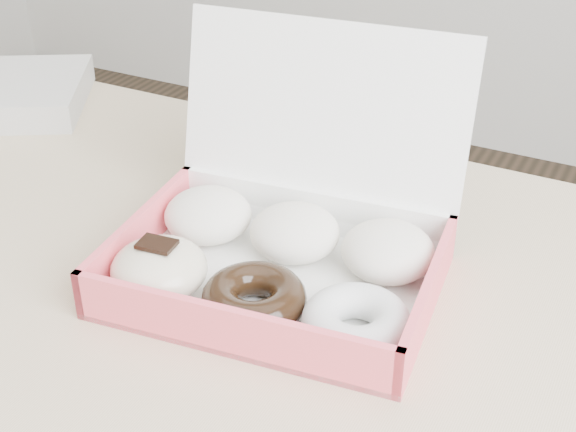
% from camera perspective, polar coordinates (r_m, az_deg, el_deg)
% --- Properties ---
extents(table, '(1.20, 0.80, 0.75)m').
position_cam_1_polar(table, '(0.89, -16.39, -6.91)').
color(table, tan).
rests_on(table, ground).
extents(donut_box, '(0.32, 0.30, 0.21)m').
position_cam_1_polar(donut_box, '(0.76, -0.63, -2.16)').
color(donut_box, white).
rests_on(donut_box, table).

